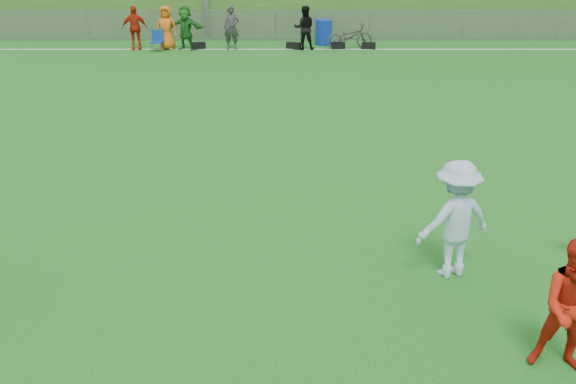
{
  "coord_description": "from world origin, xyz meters",
  "views": [
    {
      "loc": [
        0.52,
        -7.84,
        4.81
      ],
      "look_at": [
        0.53,
        0.5,
        1.25
      ],
      "focal_mm": 40.0,
      "sensor_mm": 36.0,
      "label": 1
    }
  ],
  "objects_px": {
    "player_blue": "(455,220)",
    "bicycle": "(350,36)",
    "recycling_bin": "(324,32)",
    "player_red_center": "(575,308)"
  },
  "relations": [
    {
      "from": "player_blue",
      "to": "bicycle",
      "type": "distance_m",
      "value": 17.77
    },
    {
      "from": "player_blue",
      "to": "bicycle",
      "type": "relative_size",
      "value": 0.94
    },
    {
      "from": "player_blue",
      "to": "recycling_bin",
      "type": "height_order",
      "value": "player_blue"
    },
    {
      "from": "player_blue",
      "to": "bicycle",
      "type": "height_order",
      "value": "player_blue"
    },
    {
      "from": "player_red_center",
      "to": "player_blue",
      "type": "height_order",
      "value": "player_blue"
    },
    {
      "from": "recycling_bin",
      "to": "bicycle",
      "type": "distance_m",
      "value": 1.33
    },
    {
      "from": "player_red_center",
      "to": "bicycle",
      "type": "xyz_separation_m",
      "value": [
        -0.72,
        19.92,
        -0.34
      ]
    },
    {
      "from": "player_blue",
      "to": "bicycle",
      "type": "xyz_separation_m",
      "value": [
        0.1,
        17.76,
        -0.39
      ]
    },
    {
      "from": "player_red_center",
      "to": "player_blue",
      "type": "relative_size",
      "value": 0.94
    },
    {
      "from": "recycling_bin",
      "to": "player_red_center",
      "type": "bearing_deg",
      "value": -85.28
    }
  ]
}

